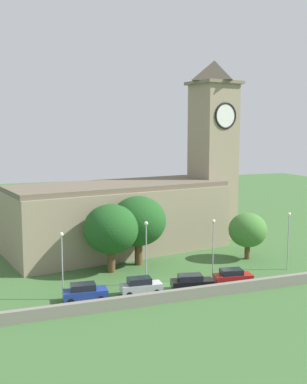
# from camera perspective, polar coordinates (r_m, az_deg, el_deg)

# --- Properties ---
(ground_plane) EXTENTS (200.00, 200.00, 0.00)m
(ground_plane) POSITION_cam_1_polar(r_m,az_deg,el_deg) (69.06, -3.54, -7.53)
(ground_plane) COLOR #3D6633
(church) EXTENTS (37.99, 17.90, 28.95)m
(church) POSITION_cam_1_polar(r_m,az_deg,el_deg) (72.01, -1.65, -1.14)
(church) COLOR gray
(church) RESTS_ON ground
(quay_barrier) EXTENTS (53.56, 0.70, 1.23)m
(quay_barrier) POSITION_cam_1_polar(r_m,az_deg,el_deg) (51.15, 3.19, -12.26)
(quay_barrier) COLOR gray
(quay_barrier) RESTS_ON ground
(car_blue) EXTENTS (4.77, 2.50, 1.89)m
(car_blue) POSITION_cam_1_polar(r_m,az_deg,el_deg) (51.40, -8.29, -11.84)
(car_blue) COLOR #233D9E
(car_blue) RESTS_ON ground
(car_silver) EXTENTS (4.62, 2.29, 1.92)m
(car_silver) POSITION_cam_1_polar(r_m,az_deg,el_deg) (52.72, -1.54, -11.24)
(car_silver) COLOR silver
(car_silver) RESTS_ON ground
(car_black) EXTENTS (5.03, 2.92, 1.71)m
(car_black) POSITION_cam_1_polar(r_m,az_deg,el_deg) (54.57, 4.62, -10.72)
(car_black) COLOR black
(car_black) RESTS_ON ground
(car_red) EXTENTS (4.69, 2.76, 1.81)m
(car_red) POSITION_cam_1_polar(r_m,az_deg,el_deg) (56.88, 9.50, -9.98)
(car_red) COLOR red
(car_red) RESTS_ON ground
(streetlamp_west_mid) EXTENTS (0.44, 0.44, 7.28)m
(streetlamp_west_mid) POSITION_cam_1_polar(r_m,az_deg,el_deg) (51.05, -10.96, -7.47)
(streetlamp_west_mid) COLOR #9EA0A5
(streetlamp_west_mid) RESTS_ON ground
(streetlamp_central) EXTENTS (0.44, 0.44, 7.54)m
(streetlamp_central) POSITION_cam_1_polar(r_m,az_deg,el_deg) (54.58, -0.88, -6.19)
(streetlamp_central) COLOR #9EA0A5
(streetlamp_central) RESTS_ON ground
(streetlamp_east_mid) EXTENTS (0.44, 0.44, 7.49)m
(streetlamp_east_mid) POSITION_cam_1_polar(r_m,az_deg,el_deg) (56.43, 7.20, -5.82)
(streetlamp_east_mid) COLOR #9EA0A5
(streetlamp_east_mid) RESTS_ON ground
(streetlamp_east_end) EXTENTS (0.44, 0.44, 7.47)m
(streetlamp_east_end) POSITION_cam_1_polar(r_m,az_deg,el_deg) (62.99, 15.94, -4.66)
(streetlamp_east_end) COLOR #9EA0A5
(streetlamp_east_end) RESTS_ON ground
(tree_riverside_west) EXTENTS (5.31, 5.31, 6.51)m
(tree_riverside_west) POSITION_cam_1_polar(r_m,az_deg,el_deg) (67.06, 11.28, -4.52)
(tree_riverside_west) COLOR brown
(tree_riverside_west) RESTS_ON ground
(tree_riverside_east) EXTENTS (7.33, 7.33, 9.24)m
(tree_riverside_east) POSITION_cam_1_polar(r_m,az_deg,el_deg) (62.71, -1.83, -3.53)
(tree_riverside_east) COLOR brown
(tree_riverside_east) RESTS_ON ground
(tree_churchyard) EXTENTS (6.95, 6.95, 8.69)m
(tree_churchyard) POSITION_cam_1_polar(r_m,az_deg,el_deg) (59.73, -5.15, -4.48)
(tree_churchyard) COLOR brown
(tree_churchyard) RESTS_ON ground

